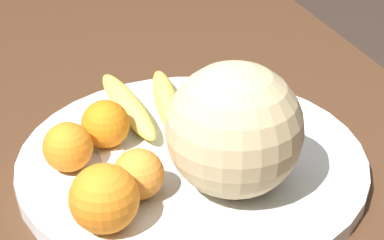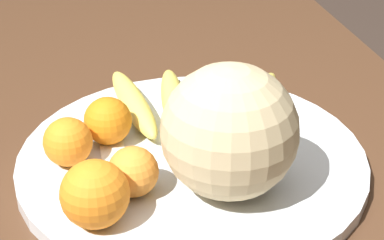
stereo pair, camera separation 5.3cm
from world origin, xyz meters
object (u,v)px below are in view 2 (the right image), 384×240
at_px(kitchen_table, 155,215).
at_px(orange_mid_center, 95,194).
at_px(orange_back_left, 68,142).
at_px(fruit_bowl, 192,159).
at_px(orange_front_left, 133,172).
at_px(produce_tag, 114,160).
at_px(banana_bunch, 193,103).
at_px(orange_front_right, 108,121).
at_px(melon, 229,132).

relative_size(kitchen_table, orange_mid_center, 20.75).
xyz_separation_m(orange_mid_center, orange_back_left, (-0.12, -0.02, -0.01)).
bearing_deg(orange_mid_center, fruit_bowl, 129.72).
relative_size(fruit_bowl, orange_mid_center, 5.88).
distance_m(kitchen_table, orange_back_left, 0.18).
bearing_deg(fruit_bowl, orange_mid_center, -50.28).
xyz_separation_m(kitchen_table, fruit_bowl, (0.03, 0.05, 0.11)).
bearing_deg(orange_front_left, produce_tag, -169.02).
relative_size(orange_back_left, produce_tag, 0.68).
height_order(banana_bunch, orange_mid_center, orange_mid_center).
bearing_deg(orange_front_right, banana_bunch, 110.98).
height_order(banana_bunch, orange_back_left, orange_back_left).
xyz_separation_m(fruit_bowl, banana_bunch, (-0.10, 0.03, 0.03)).
relative_size(kitchen_table, produce_tag, 17.33).
bearing_deg(fruit_bowl, produce_tag, -94.04).
relative_size(orange_front_left, orange_front_right, 0.95).
bearing_deg(kitchen_table, orange_front_right, -111.46).
bearing_deg(produce_tag, banana_bunch, 128.54).
bearing_deg(orange_back_left, orange_front_right, 126.16).
height_order(kitchen_table, orange_mid_center, orange_mid_center).
bearing_deg(kitchen_table, banana_bunch, 134.30).
relative_size(orange_mid_center, orange_back_left, 1.23).
xyz_separation_m(melon, orange_mid_center, (0.03, -0.16, -0.04)).
distance_m(melon, orange_front_right, 0.19).
distance_m(orange_front_right, orange_back_left, 0.07).
bearing_deg(produce_tag, melon, 55.29).
distance_m(fruit_bowl, orange_front_right, 0.12).
relative_size(melon, orange_front_left, 2.63).
height_order(kitchen_table, melon, melon).
bearing_deg(fruit_bowl, orange_back_left, -95.47).
xyz_separation_m(melon, orange_front_left, (-0.02, -0.11, -0.05)).
relative_size(fruit_bowl, banana_bunch, 1.69).
relative_size(melon, orange_mid_center, 2.07).
distance_m(orange_front_right, orange_mid_center, 0.17).
bearing_deg(fruit_bowl, orange_front_left, -52.17).
height_order(banana_bunch, orange_front_left, orange_front_left).
xyz_separation_m(fruit_bowl, orange_front_left, (0.07, -0.08, 0.04)).
relative_size(banana_bunch, orange_back_left, 4.31).
xyz_separation_m(fruit_bowl, melon, (0.08, 0.02, 0.09)).
bearing_deg(banana_bunch, orange_back_left, 129.76).
height_order(orange_front_left, orange_mid_center, orange_mid_center).
bearing_deg(orange_front_right, produce_tag, 1.37).
bearing_deg(kitchen_table, orange_mid_center, -31.26).
bearing_deg(melon, orange_mid_center, -79.97).
bearing_deg(orange_back_left, melon, 61.48).
distance_m(melon, banana_bunch, 0.19).
height_order(fruit_bowl, orange_front_left, orange_front_left).
xyz_separation_m(kitchen_table, orange_back_left, (0.02, -0.11, 0.15)).
relative_size(fruit_bowl, melon, 2.84).
xyz_separation_m(melon, orange_front_right, (-0.14, -0.12, -0.05)).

